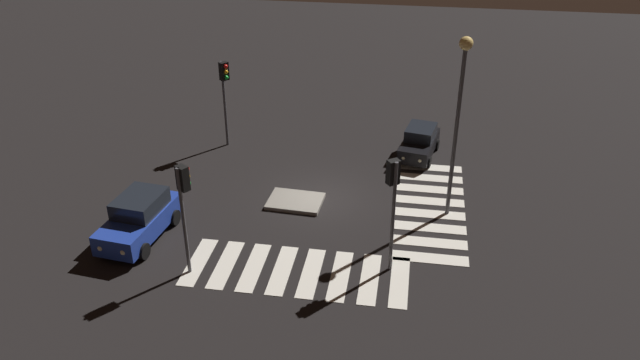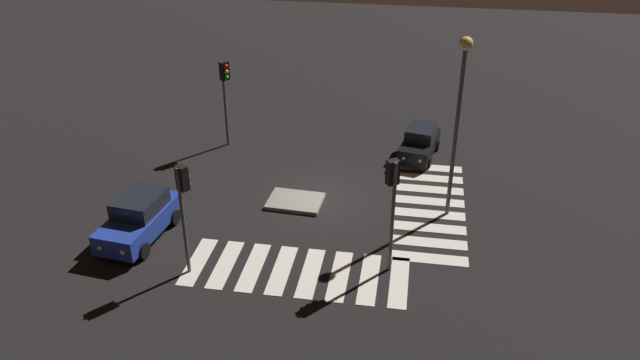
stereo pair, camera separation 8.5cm
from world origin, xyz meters
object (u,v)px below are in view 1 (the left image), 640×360
traffic_light_east (393,189)px  street_lamp (460,100)px  traffic_light_west (224,83)px  car_black (419,142)px  traffic_island (295,201)px  car_blue (140,218)px  traffic_light_south (184,194)px

traffic_light_east → street_lamp: 5.42m
street_lamp → traffic_light_west: bearing=155.6°
car_black → street_lamp: bearing=24.5°
traffic_light_west → traffic_light_east: traffic_light_west is taller
traffic_island → traffic_light_east: 7.18m
car_blue → street_lamp: bearing=113.8°
car_blue → traffic_light_east: traffic_light_east is taller
car_black → traffic_light_south: traffic_light_south is taller
traffic_light_south → car_blue: bearing=89.2°
traffic_island → street_lamp: street_lamp is taller
traffic_island → car_black: car_black is taller
traffic_light_west → traffic_light_east: (9.43, -9.84, -0.04)m
traffic_light_west → traffic_light_south: bearing=-40.6°
traffic_island → street_lamp: size_ratio=0.32×
car_black → car_blue: size_ratio=0.86×
car_black → traffic_light_south: 14.72m
traffic_light_west → car_black: bearing=42.3°
street_lamp → car_blue: bearing=-162.8°
traffic_island → car_blue: 7.07m
traffic_island → traffic_light_east: size_ratio=0.55×
car_black → traffic_light_west: size_ratio=0.81×
traffic_light_west → traffic_light_east: bearing=-6.2°
traffic_light_west → traffic_light_south: traffic_light_west is taller
traffic_island → car_blue: car_blue is taller
traffic_island → traffic_light_west: traffic_light_west is taller
car_blue → traffic_light_east: 10.84m
traffic_light_south → traffic_light_east: size_ratio=0.97×
traffic_light_east → traffic_light_south: bearing=65.0°
traffic_island → car_black: (5.54, 5.97, 0.69)m
car_black → traffic_light_west: (-10.39, -0.42, 2.83)m
traffic_light_west → traffic_light_south: size_ratio=1.04×
car_black → car_blue: car_blue is taller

